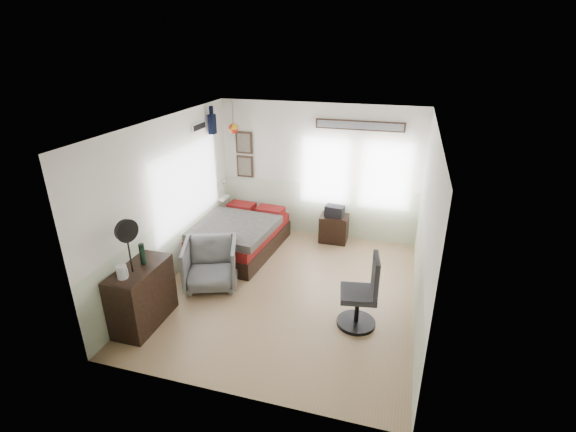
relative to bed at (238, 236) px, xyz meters
The scene contains 12 objects.
ground_plane 1.74m from the bed, 40.51° to the right, with size 4.00×4.50×0.01m, color #A27D54.
room_shell 2.01m from the bed, 37.06° to the right, with size 4.02×4.52×2.71m.
wall_decor 1.99m from the bed, 76.95° to the left, with size 3.55×1.32×1.44m.
bed is the anchor object (origin of this frame).
dresser 2.50m from the bed, 100.14° to the right, with size 0.48×1.00×0.90m, color black.
armchair 1.29m from the bed, 87.88° to the right, with size 0.83×0.86×0.78m, color #5D5D5D.
nightstand 1.93m from the bed, 28.34° to the left, with size 0.54×0.44×0.54m, color black.
task_chair 3.05m from the bed, 33.00° to the right, with size 0.56×0.56×1.11m.
kettle 2.86m from the bed, 99.77° to the right, with size 0.16×0.14×0.18m.
bottle 2.49m from the bed, 100.31° to the right, with size 0.08×0.08×0.31m, color black.
stand_fan 2.86m from the bed, 99.75° to the right, with size 0.18×0.30×0.77m.
black_bag 1.96m from the bed, 28.34° to the left, with size 0.36×0.23×0.21m, color black.
Camera 1 is at (1.61, -5.55, 3.79)m, focal length 26.00 mm.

